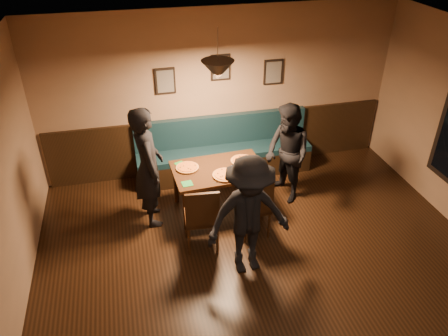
# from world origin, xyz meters

# --- Properties ---
(floor) EXTENTS (7.00, 7.00, 0.00)m
(floor) POSITION_xyz_m (0.00, 0.00, 0.00)
(floor) COLOR black
(floor) RESTS_ON ground
(ceiling) EXTENTS (7.00, 7.00, 0.00)m
(ceiling) POSITION_xyz_m (0.00, 0.00, 2.80)
(ceiling) COLOR silver
(ceiling) RESTS_ON ground
(wall_back) EXTENTS (6.00, 0.00, 6.00)m
(wall_back) POSITION_xyz_m (0.00, 3.50, 1.40)
(wall_back) COLOR #8C704F
(wall_back) RESTS_ON ground
(wainscot) EXTENTS (5.88, 0.06, 1.00)m
(wainscot) POSITION_xyz_m (0.00, 3.47, 0.50)
(wainscot) COLOR black
(wainscot) RESTS_ON ground
(booth_bench) EXTENTS (3.00, 0.60, 1.00)m
(booth_bench) POSITION_xyz_m (0.00, 3.20, 0.50)
(booth_bench) COLOR #0F232D
(booth_bench) RESTS_ON ground
(picture_left) EXTENTS (0.32, 0.04, 0.42)m
(picture_left) POSITION_xyz_m (-0.90, 3.47, 1.70)
(picture_left) COLOR black
(picture_left) RESTS_ON wall_back
(picture_center) EXTENTS (0.32, 0.04, 0.42)m
(picture_center) POSITION_xyz_m (0.00, 3.47, 1.85)
(picture_center) COLOR black
(picture_center) RESTS_ON wall_back
(picture_right) EXTENTS (0.32, 0.04, 0.42)m
(picture_right) POSITION_xyz_m (0.90, 3.47, 1.70)
(picture_right) COLOR black
(picture_right) RESTS_ON wall_back
(pendant_lamp) EXTENTS (0.44, 0.44, 0.25)m
(pendant_lamp) POSITION_xyz_m (-0.32, 2.23, 2.25)
(pendant_lamp) COLOR black
(pendant_lamp) RESTS_ON ceiling
(dining_table) EXTENTS (1.40, 0.94, 0.73)m
(dining_table) POSITION_xyz_m (-0.32, 2.23, 0.36)
(dining_table) COLOR black
(dining_table) RESTS_ON floor
(chair_near_left) EXTENTS (0.48, 0.48, 1.01)m
(chair_near_left) POSITION_xyz_m (-0.74, 1.47, 0.50)
(chair_near_left) COLOR black
(chair_near_left) RESTS_ON floor
(chair_near_right) EXTENTS (0.44, 0.44, 0.95)m
(chair_near_right) POSITION_xyz_m (0.02, 1.56, 0.47)
(chair_near_right) COLOR black
(chair_near_right) RESTS_ON floor
(diner_left) EXTENTS (0.49, 0.70, 1.83)m
(diner_left) POSITION_xyz_m (-1.35, 2.21, 0.92)
(diner_left) COLOR black
(diner_left) RESTS_ON floor
(diner_right) EXTENTS (0.79, 0.91, 1.60)m
(diner_right) POSITION_xyz_m (0.78, 2.29, 0.80)
(diner_right) COLOR black
(diner_right) RESTS_ON floor
(diner_front) EXTENTS (1.12, 0.70, 1.67)m
(diner_front) POSITION_xyz_m (-0.25, 0.89, 0.83)
(diner_front) COLOR black
(diner_front) RESTS_ON floor
(pizza_a) EXTENTS (0.43, 0.43, 0.04)m
(pizza_a) POSITION_xyz_m (-0.78, 2.34, 0.75)
(pizza_a) COLOR gold
(pizza_a) RESTS_ON dining_table
(pizza_b) EXTENTS (0.45, 0.45, 0.04)m
(pizza_b) POSITION_xyz_m (-0.27, 2.01, 0.75)
(pizza_b) COLOR orange
(pizza_b) RESTS_ON dining_table
(pizza_c) EXTENTS (0.49, 0.49, 0.04)m
(pizza_c) POSITION_xyz_m (0.08, 2.34, 0.75)
(pizza_c) COLOR #CC6426
(pizza_c) RESTS_ON dining_table
(soda_glass) EXTENTS (0.10, 0.10, 0.16)m
(soda_glass) POSITION_xyz_m (0.22, 1.95, 0.81)
(soda_glass) COLOR black
(soda_glass) RESTS_ON dining_table
(tabasco_bottle) EXTENTS (0.03, 0.03, 0.13)m
(tabasco_bottle) POSITION_xyz_m (0.25, 2.18, 0.79)
(tabasco_bottle) COLOR #941704
(tabasco_bottle) RESTS_ON dining_table
(napkin_a) EXTENTS (0.18, 0.18, 0.01)m
(napkin_a) POSITION_xyz_m (-0.86, 2.50, 0.73)
(napkin_a) COLOR #1F7425
(napkin_a) RESTS_ON dining_table
(napkin_b) EXTENTS (0.16, 0.16, 0.01)m
(napkin_b) POSITION_xyz_m (-0.85, 1.94, 0.73)
(napkin_b) COLOR #207A2F
(napkin_b) RESTS_ON dining_table
(cutlery_set) EXTENTS (0.17, 0.07, 0.00)m
(cutlery_set) POSITION_xyz_m (-0.32, 1.86, 0.73)
(cutlery_set) COLOR silver
(cutlery_set) RESTS_ON dining_table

